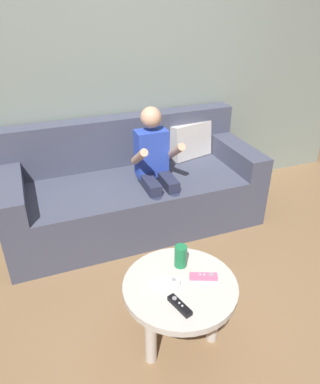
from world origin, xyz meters
name	(u,v)px	position (x,y,z in m)	size (l,w,h in m)	color
ground_plane	(224,355)	(0.00, 0.00, 0.00)	(8.82, 8.82, 0.00)	olive
wall_back	(120,55)	(0.00, 1.80, 1.25)	(4.41, 0.05, 2.50)	gray
couch	(133,189)	(-0.05, 1.41, 0.29)	(1.95, 0.80, 0.81)	#474C60
person_seated_on_couch	(156,166)	(0.07, 1.23, 0.55)	(0.33, 0.41, 0.97)	#282D47
coffee_table	(179,294)	(-0.19, 0.18, 0.35)	(0.57, 0.57, 0.42)	beige
game_remote_black_near_edge	(180,305)	(-0.25, 0.04, 0.43)	(0.07, 0.14, 0.03)	black
game_remote_pink_center	(204,276)	(-0.06, 0.17, 0.43)	(0.14, 0.09, 0.03)	pink
game_remote_white_far_corner	(166,282)	(-0.26, 0.20, 0.43)	(0.14, 0.07, 0.03)	white
soda_can	(181,256)	(-0.13, 0.30, 0.48)	(0.07, 0.07, 0.12)	#1E7F47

